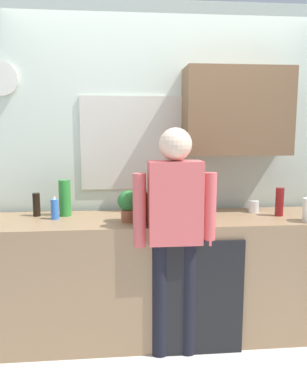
{
  "coord_description": "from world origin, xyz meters",
  "views": [
    {
      "loc": [
        -0.39,
        -2.57,
        1.58
      ],
      "look_at": [
        -0.12,
        0.25,
        1.13
      ],
      "focal_mm": 36.56,
      "sensor_mm": 36.0,
      "label": 1
    }
  ],
  "objects": [
    {
      "name": "person_at_sink",
      "position": [
        0.0,
        0.0,
        0.95
      ],
      "size": [
        0.57,
        0.22,
        1.6
      ],
      "rotation": [
        0.0,
        0.0,
        0.23
      ],
      "color": "black",
      "rests_on": "ground_plane"
    },
    {
      "name": "dish_soap",
      "position": [
        -0.85,
        0.33,
        1.01
      ],
      "size": [
        0.06,
        0.06,
        0.18
      ],
      "color": "blue",
      "rests_on": "kitchen_counter"
    },
    {
      "name": "dishwasher_panel",
      "position": [
        0.21,
        -0.03,
        0.42
      ],
      "size": [
        0.56,
        0.02,
        0.83
      ],
      "primitive_type": "cube",
      "color": "black",
      "rests_on": "ground_plane"
    },
    {
      "name": "kitchen_counter",
      "position": [
        0.0,
        0.3,
        0.46
      ],
      "size": [
        3.01,
        0.64,
        0.93
      ],
      "primitive_type": "cube",
      "color": "#937251",
      "rests_on": "ground_plane"
    },
    {
      "name": "potted_plant",
      "position": [
        -0.31,
        0.19,
        1.06
      ],
      "size": [
        0.15,
        0.15,
        0.23
      ],
      "color": "#9E5638",
      "rests_on": "kitchen_counter"
    },
    {
      "name": "bottle_dark_sauce",
      "position": [
        -1.01,
        0.45,
        1.02
      ],
      "size": [
        0.06,
        0.06,
        0.18
      ],
      "primitive_type": "cylinder",
      "color": "black",
      "rests_on": "kitchen_counter"
    },
    {
      "name": "ground_plane",
      "position": [
        0.0,
        0.0,
        0.0
      ],
      "size": [
        8.0,
        8.0,
        0.0
      ],
      "primitive_type": "plane",
      "color": "silver"
    },
    {
      "name": "bottle_amber_beer",
      "position": [
        -0.2,
        0.1,
        1.04
      ],
      "size": [
        0.06,
        0.06,
        0.23
      ],
      "primitive_type": "cylinder",
      "color": "brown",
      "rests_on": "kitchen_counter"
    },
    {
      "name": "back_wall_assembly",
      "position": [
        0.07,
        0.7,
        1.36
      ],
      "size": [
        4.61,
        0.42,
        2.6
      ],
      "color": "silver",
      "rests_on": "ground_plane"
    },
    {
      "name": "bottle_clear_soda",
      "position": [
        -0.79,
        0.45,
        1.07
      ],
      "size": [
        0.09,
        0.09,
        0.28
      ],
      "primitive_type": "cylinder",
      "color": "#2D8C33",
      "rests_on": "kitchen_counter"
    },
    {
      "name": "cup_white_mug",
      "position": [
        0.71,
        0.43,
        0.97
      ],
      "size": [
        0.08,
        0.08,
        0.09
      ],
      "primitive_type": "cylinder",
      "color": "white",
      "rests_on": "kitchen_counter"
    },
    {
      "name": "bottle_red_vinegar",
      "position": [
        0.86,
        0.28,
        1.04
      ],
      "size": [
        0.06,
        0.06,
        0.22
      ],
      "primitive_type": "cylinder",
      "color": "maroon",
      "rests_on": "kitchen_counter"
    }
  ]
}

